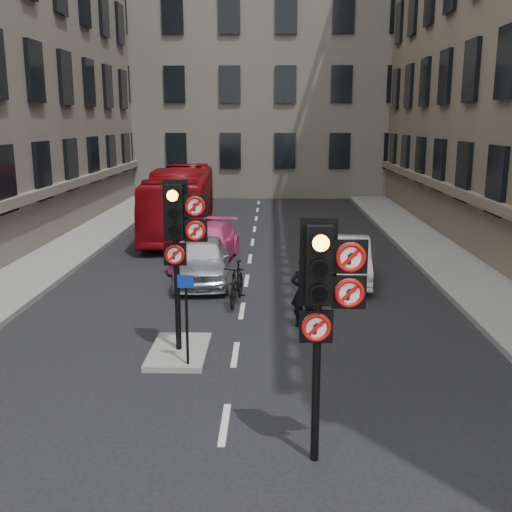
{
  "coord_description": "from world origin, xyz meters",
  "views": [
    {
      "loc": [
        0.74,
        -6.94,
        4.87
      ],
      "look_at": [
        0.49,
        3.05,
        2.6
      ],
      "focal_mm": 42.0,
      "sensor_mm": 36.0,
      "label": 1
    }
  ],
  "objects_px": {
    "car_silver": "(202,260)",
    "info_sign": "(186,307)",
    "motorcycle": "(237,283)",
    "car_white": "(347,260)",
    "motorcyclist": "(304,292)",
    "bus_red": "(181,201)",
    "car_pink": "(206,244)",
    "signal_far": "(180,229)",
    "signal_near": "(325,291)"
  },
  "relations": [
    {
      "from": "car_silver",
      "to": "car_pink",
      "type": "distance_m",
      "value": 2.51
    },
    {
      "from": "car_pink",
      "to": "motorcyclist",
      "type": "bearing_deg",
      "value": -60.09
    },
    {
      "from": "car_silver",
      "to": "car_white",
      "type": "distance_m",
      "value": 4.46
    },
    {
      "from": "car_pink",
      "to": "motorcyclist",
      "type": "xyz_separation_m",
      "value": [
        3.04,
        -6.55,
        0.2
      ]
    },
    {
      "from": "signal_near",
      "to": "bus_red",
      "type": "bearing_deg",
      "value": 104.57
    },
    {
      "from": "car_white",
      "to": "motorcyclist",
      "type": "distance_m",
      "value": 4.56
    },
    {
      "from": "motorcyclist",
      "to": "signal_near",
      "type": "bearing_deg",
      "value": 96.58
    },
    {
      "from": "motorcycle",
      "to": "car_pink",
      "type": "bearing_deg",
      "value": 112.19
    },
    {
      "from": "car_white",
      "to": "car_pink",
      "type": "bearing_deg",
      "value": 159.27
    },
    {
      "from": "signal_near",
      "to": "motorcycle",
      "type": "height_order",
      "value": "signal_near"
    },
    {
      "from": "car_white",
      "to": "motorcycle",
      "type": "height_order",
      "value": "car_white"
    },
    {
      "from": "car_silver",
      "to": "car_pink",
      "type": "height_order",
      "value": "car_silver"
    },
    {
      "from": "car_silver",
      "to": "bus_red",
      "type": "bearing_deg",
      "value": 98.26
    },
    {
      "from": "car_silver",
      "to": "car_white",
      "type": "xyz_separation_m",
      "value": [
        4.45,
        0.24,
        -0.04
      ]
    },
    {
      "from": "car_white",
      "to": "motorcyclist",
      "type": "bearing_deg",
      "value": -104.36
    },
    {
      "from": "signal_far",
      "to": "motorcycle",
      "type": "bearing_deg",
      "value": 75.59
    },
    {
      "from": "car_white",
      "to": "signal_near",
      "type": "bearing_deg",
      "value": -93.46
    },
    {
      "from": "car_pink",
      "to": "motorcyclist",
      "type": "height_order",
      "value": "motorcyclist"
    },
    {
      "from": "motorcycle",
      "to": "motorcyclist",
      "type": "bearing_deg",
      "value": -40.46
    },
    {
      "from": "car_silver",
      "to": "bus_red",
      "type": "height_order",
      "value": "bus_red"
    },
    {
      "from": "car_silver",
      "to": "motorcycle",
      "type": "distance_m",
      "value": 2.51
    },
    {
      "from": "signal_far",
      "to": "car_silver",
      "type": "distance_m",
      "value": 6.2
    },
    {
      "from": "motorcycle",
      "to": "car_white",
      "type": "bearing_deg",
      "value": 43.4
    },
    {
      "from": "signal_far",
      "to": "bus_red",
      "type": "bearing_deg",
      "value": 98.47
    },
    {
      "from": "car_silver",
      "to": "motorcycle",
      "type": "relative_size",
      "value": 2.16
    },
    {
      "from": "bus_red",
      "to": "motorcycle",
      "type": "distance_m",
      "value": 10.85
    },
    {
      "from": "signal_far",
      "to": "car_pink",
      "type": "xyz_separation_m",
      "value": [
        -0.39,
        8.37,
        -2.03
      ]
    },
    {
      "from": "bus_red",
      "to": "info_sign",
      "type": "height_order",
      "value": "bus_red"
    },
    {
      "from": "car_white",
      "to": "car_silver",
      "type": "bearing_deg",
      "value": -171.33
    },
    {
      "from": "signal_far",
      "to": "bus_red",
      "type": "height_order",
      "value": "signal_far"
    },
    {
      "from": "car_silver",
      "to": "car_pink",
      "type": "relative_size",
      "value": 0.89
    },
    {
      "from": "signal_near",
      "to": "info_sign",
      "type": "xyz_separation_m",
      "value": [
        -2.39,
        3.19,
        -1.27
      ]
    },
    {
      "from": "car_pink",
      "to": "motorcycle",
      "type": "height_order",
      "value": "car_pink"
    },
    {
      "from": "car_silver",
      "to": "motorcycle",
      "type": "bearing_deg",
      "value": -66.14
    },
    {
      "from": "car_silver",
      "to": "signal_near",
      "type": "bearing_deg",
      "value": -78.3
    },
    {
      "from": "car_silver",
      "to": "bus_red",
      "type": "distance_m",
      "value": 8.41
    },
    {
      "from": "signal_near",
      "to": "car_pink",
      "type": "height_order",
      "value": "signal_near"
    },
    {
      "from": "car_white",
      "to": "motorcyclist",
      "type": "height_order",
      "value": "motorcyclist"
    },
    {
      "from": "signal_near",
      "to": "motorcycle",
      "type": "xyz_separation_m",
      "value": [
        -1.66,
        7.65,
        -2.01
      ]
    },
    {
      "from": "motorcycle",
      "to": "info_sign",
      "type": "relative_size",
      "value": 1.03
    },
    {
      "from": "motorcycle",
      "to": "motorcyclist",
      "type": "distance_m",
      "value": 2.52
    },
    {
      "from": "bus_red",
      "to": "car_pink",
      "type": "bearing_deg",
      "value": -76.52
    },
    {
      "from": "motorcycle",
      "to": "info_sign",
      "type": "distance_m",
      "value": 4.58
    },
    {
      "from": "car_pink",
      "to": "bus_red",
      "type": "relative_size",
      "value": 0.45
    },
    {
      "from": "signal_far",
      "to": "motorcyclist",
      "type": "relative_size",
      "value": 2.07
    },
    {
      "from": "car_silver",
      "to": "info_sign",
      "type": "distance_m",
      "value": 6.72
    },
    {
      "from": "car_silver",
      "to": "car_white",
      "type": "height_order",
      "value": "car_silver"
    },
    {
      "from": "car_pink",
      "to": "car_silver",
      "type": "bearing_deg",
      "value": -81.81
    },
    {
      "from": "car_pink",
      "to": "bus_red",
      "type": "xyz_separation_m",
      "value": [
        -1.7,
        5.67,
        0.75
      ]
    },
    {
      "from": "signal_far",
      "to": "car_silver",
      "type": "height_order",
      "value": "signal_far"
    }
  ]
}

